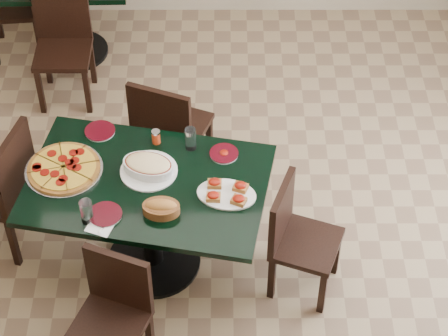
{
  "coord_description": "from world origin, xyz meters",
  "views": [
    {
      "loc": [
        0.08,
        -3.53,
        4.47
      ],
      "look_at": [
        0.08,
        0.0,
        0.85
      ],
      "focal_mm": 70.0,
      "sensor_mm": 36.0,
      "label": 1
    }
  ],
  "objects_px": {
    "chair_far": "(168,128)",
    "lasagna_casserole": "(148,166)",
    "main_table": "(149,203)",
    "back_chair_near": "(63,39)",
    "bruschetta_platter": "(227,193)",
    "bread_basket": "(161,208)",
    "chair_left": "(3,184)",
    "pepperoni_pizza": "(64,168)",
    "chair_right": "(295,234)",
    "chair_near": "(114,309)"
  },
  "relations": [
    {
      "from": "chair_far",
      "to": "lasagna_casserole",
      "type": "height_order",
      "value": "chair_far"
    },
    {
      "from": "lasagna_casserole",
      "to": "main_table",
      "type": "bearing_deg",
      "value": -78.55
    },
    {
      "from": "main_table",
      "to": "back_chair_near",
      "type": "distance_m",
      "value": 1.87
    },
    {
      "from": "main_table",
      "to": "bruschetta_platter",
      "type": "distance_m",
      "value": 0.52
    },
    {
      "from": "main_table",
      "to": "chair_far",
      "type": "bearing_deg",
      "value": 94.57
    },
    {
      "from": "bread_basket",
      "to": "back_chair_near",
      "type": "bearing_deg",
      "value": 116.12
    },
    {
      "from": "main_table",
      "to": "chair_left",
      "type": "relative_size",
      "value": 1.66
    },
    {
      "from": "pepperoni_pizza",
      "to": "bread_basket",
      "type": "distance_m",
      "value": 0.68
    },
    {
      "from": "chair_left",
      "to": "pepperoni_pizza",
      "type": "xyz_separation_m",
      "value": [
        0.42,
        -0.1,
        0.24
      ]
    },
    {
      "from": "main_table",
      "to": "chair_far",
      "type": "distance_m",
      "value": 0.73
    },
    {
      "from": "main_table",
      "to": "chair_right",
      "type": "relative_size",
      "value": 1.9
    },
    {
      "from": "chair_near",
      "to": "bread_basket",
      "type": "height_order",
      "value": "bread_basket"
    },
    {
      "from": "chair_left",
      "to": "lasagna_casserole",
      "type": "distance_m",
      "value": 0.97
    },
    {
      "from": "chair_left",
      "to": "lasagna_casserole",
      "type": "height_order",
      "value": "chair_left"
    },
    {
      "from": "back_chair_near",
      "to": "bruschetta_platter",
      "type": "height_order",
      "value": "back_chair_near"
    },
    {
      "from": "chair_far",
      "to": "chair_near",
      "type": "xyz_separation_m",
      "value": [
        -0.24,
        -1.41,
        -0.06
      ]
    },
    {
      "from": "main_table",
      "to": "bread_basket",
      "type": "distance_m",
      "value": 0.34
    },
    {
      "from": "main_table",
      "to": "back_chair_near",
      "type": "bearing_deg",
      "value": 124.48
    },
    {
      "from": "chair_near",
      "to": "chair_left",
      "type": "height_order",
      "value": "chair_left"
    },
    {
      "from": "back_chair_near",
      "to": "pepperoni_pizza",
      "type": "relative_size",
      "value": 1.89
    },
    {
      "from": "chair_right",
      "to": "back_chair_near",
      "type": "distance_m",
      "value": 2.47
    },
    {
      "from": "back_chair_near",
      "to": "chair_left",
      "type": "bearing_deg",
      "value": -96.63
    },
    {
      "from": "main_table",
      "to": "chair_left",
      "type": "height_order",
      "value": "chair_left"
    },
    {
      "from": "bread_basket",
      "to": "bruschetta_platter",
      "type": "distance_m",
      "value": 0.39
    },
    {
      "from": "chair_far",
      "to": "chair_right",
      "type": "xyz_separation_m",
      "value": [
        0.8,
        -0.87,
        -0.07
      ]
    },
    {
      "from": "chair_far",
      "to": "bruschetta_platter",
      "type": "bearing_deg",
      "value": 136.28
    },
    {
      "from": "main_table",
      "to": "lasagna_casserole",
      "type": "height_order",
      "value": "lasagna_casserole"
    },
    {
      "from": "chair_far",
      "to": "back_chair_near",
      "type": "xyz_separation_m",
      "value": [
        -0.83,
        0.99,
        -0.03
      ]
    },
    {
      "from": "chair_far",
      "to": "chair_left",
      "type": "xyz_separation_m",
      "value": [
        -1.0,
        -0.52,
        0.01
      ]
    },
    {
      "from": "chair_near",
      "to": "chair_right",
      "type": "distance_m",
      "value": 1.18
    },
    {
      "from": "bread_basket",
      "to": "chair_left",
      "type": "bearing_deg",
      "value": 159.62
    },
    {
      "from": "chair_far",
      "to": "chair_left",
      "type": "bearing_deg",
      "value": 48.68
    },
    {
      "from": "lasagna_casserole",
      "to": "chair_near",
      "type": "bearing_deg",
      "value": -86.07
    },
    {
      "from": "chair_far",
      "to": "lasagna_casserole",
      "type": "relative_size",
      "value": 2.62
    },
    {
      "from": "main_table",
      "to": "pepperoni_pizza",
      "type": "relative_size",
      "value": 3.33
    },
    {
      "from": "chair_right",
      "to": "back_chair_near",
      "type": "xyz_separation_m",
      "value": [
        -1.63,
        1.86,
        0.04
      ]
    },
    {
      "from": "chair_near",
      "to": "bread_basket",
      "type": "distance_m",
      "value": 0.62
    },
    {
      "from": "chair_far",
      "to": "bruschetta_platter",
      "type": "distance_m",
      "value": 0.95
    },
    {
      "from": "bread_basket",
      "to": "bruschetta_platter",
      "type": "height_order",
      "value": "bread_basket"
    },
    {
      "from": "lasagna_casserole",
      "to": "bread_basket",
      "type": "xyz_separation_m",
      "value": [
        0.09,
        -0.32,
        -0.01
      ]
    },
    {
      "from": "chair_far",
      "to": "pepperoni_pizza",
      "type": "relative_size",
      "value": 1.98
    },
    {
      "from": "chair_left",
      "to": "bread_basket",
      "type": "xyz_separation_m",
      "value": [
        1.02,
        -0.43,
        0.27
      ]
    },
    {
      "from": "chair_left",
      "to": "bread_basket",
      "type": "distance_m",
      "value": 1.14
    },
    {
      "from": "chair_far",
      "to": "main_table",
      "type": "bearing_deg",
      "value": 104.77
    },
    {
      "from": "chair_far",
      "to": "chair_right",
      "type": "distance_m",
      "value": 1.18
    },
    {
      "from": "chair_near",
      "to": "chair_right",
      "type": "height_order",
      "value": "chair_near"
    },
    {
      "from": "chair_far",
      "to": "back_chair_near",
      "type": "height_order",
      "value": "chair_far"
    },
    {
      "from": "chair_right",
      "to": "pepperoni_pizza",
      "type": "xyz_separation_m",
      "value": [
        -1.38,
        0.25,
        0.32
      ]
    },
    {
      "from": "chair_right",
      "to": "bread_basket",
      "type": "xyz_separation_m",
      "value": [
        -0.78,
        -0.09,
        0.34
      ]
    },
    {
      "from": "chair_left",
      "to": "lasagna_casserole",
      "type": "bearing_deg",
      "value": 99.37
    }
  ]
}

